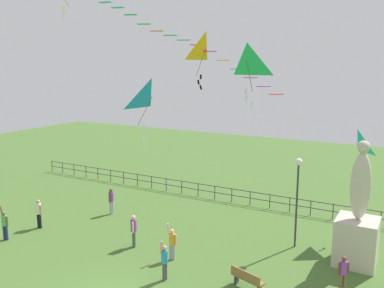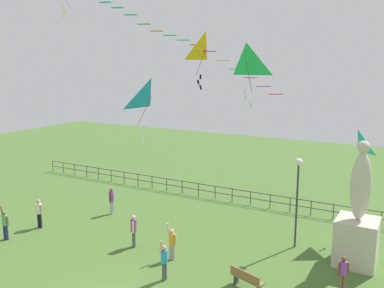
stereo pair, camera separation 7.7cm
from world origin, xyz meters
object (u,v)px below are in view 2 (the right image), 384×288
kite_2 (206,49)px  kite_3 (246,61)px  person_6 (134,229)px  kite_0 (357,144)px  person_2 (164,260)px  person_0 (112,199)px  person_1 (39,212)px  person_3 (5,223)px  kite_4 (151,98)px  streamer_kite (120,2)px  park_bench (246,279)px  person_4 (343,272)px  lamppost (298,183)px  statue_monument (357,228)px  person_7 (172,242)px

kite_2 → kite_3: 3.88m
person_6 → kite_0: kite_0 is taller
person_2 → person_0: bearing=144.2°
person_1 → kite_2: 13.62m
person_3 → kite_4: 12.20m
person_0 → streamer_kite: bearing=-43.3°
person_0 → kite_3: bearing=-28.8°
person_1 → streamer_kite: 12.67m
streamer_kite → person_0: bearing=136.7°
kite_2 → kite_4: 3.54m
person_1 → kite_0: kite_0 is taller
person_1 → kite_4: kite_4 is taller
person_3 → kite_2: bearing=11.9°
person_0 → person_2: size_ratio=0.89×
park_bench → streamer_kite: bearing=-179.8°
person_4 → person_6: bearing=-176.5°
kite_0 → lamppost: bearing=-127.2°
person_6 → kite_2: kite_2 is taller
person_3 → kite_3: kite_3 is taller
person_2 → streamer_kite: streamer_kite is taller
statue_monument → person_6: 10.71m
person_7 → streamer_kite: (-2.01, -0.82, 10.85)m
person_4 → streamer_kite: (-9.58, -1.69, 10.84)m
person_3 → streamer_kite: bearing=12.4°
streamer_kite → kite_2: bearing=11.1°
park_bench → person_3: person_3 is taller
person_2 → kite_3: kite_3 is taller
lamppost → kite_4: bearing=-116.3°
person_0 → person_2: (7.27, -5.24, -0.01)m
statue_monument → person_7: bearing=-153.6°
park_bench → streamer_kite: (-6.11, -0.02, 11.28)m
person_0 → kite_0: (13.46, 3.75, 4.12)m
park_bench → person_3: (-12.98, -1.53, 0.47)m
person_0 → kite_2: size_ratio=0.72×
kite_3 → kite_2: bearing=137.5°
person_0 → person_6: 5.19m
lamppost → person_3: 15.29m
person_2 → kite_4: (0.35, -1.24, 6.98)m
park_bench → person_0: 11.46m
person_6 → kite_4: kite_4 is taller
statue_monument → person_4: (-0.08, -2.93, -0.85)m
person_0 → kite_0: size_ratio=0.65×
kite_3 → kite_4: size_ratio=0.92×
statue_monument → person_0: size_ratio=3.53×
lamppost → park_bench: 5.85m
lamppost → person_1: lamppost is taller
person_3 → park_bench: bearing=6.7°
statue_monument → kite_2: kite_2 is taller
person_2 → kite_3: bearing=-12.8°
kite_3 → person_6: bearing=157.4°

